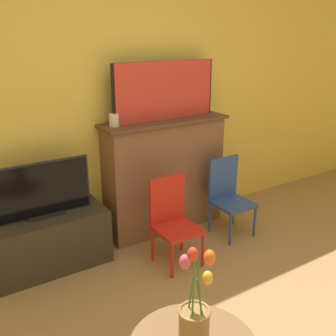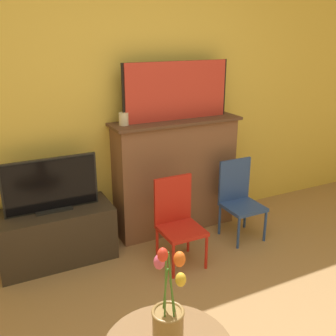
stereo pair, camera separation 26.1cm
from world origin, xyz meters
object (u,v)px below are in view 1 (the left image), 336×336
at_px(chair_red, 173,218).
at_px(chair_blue, 228,194).
at_px(tv_monitor, 43,191).
at_px(vase_tulips, 195,319).
at_px(painting, 165,91).

height_order(chair_red, chair_blue, same).
bearing_deg(chair_blue, tv_monitor, 168.50).
bearing_deg(tv_monitor, chair_blue, -11.50).
bearing_deg(chair_red, chair_blue, 11.12).
height_order(chair_red, vase_tulips, vase_tulips).
distance_m(painting, chair_blue, 1.09).
relative_size(tv_monitor, vase_tulips, 1.38).
bearing_deg(chair_blue, vase_tulips, -135.47).
bearing_deg(painting, chair_red, -116.64).
relative_size(chair_blue, vase_tulips, 1.34).
distance_m(painting, tv_monitor, 1.32).
xyz_separation_m(chair_red, chair_blue, (0.70, 0.14, 0.00)).
relative_size(painting, tv_monitor, 1.37).
height_order(painting, chair_red, painting).
distance_m(tv_monitor, chair_blue, 1.63).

